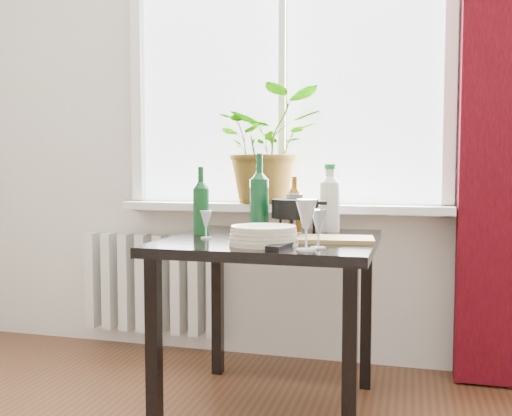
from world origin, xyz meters
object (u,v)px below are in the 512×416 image
(wineglass_far_right, at_px, (318,229))
(plate_stack, at_px, (264,236))
(wineglass_back_left, at_px, (256,212))
(tv_remote, at_px, (282,246))
(cleaning_bottle, at_px, (330,197))
(wineglass_back_center, at_px, (295,213))
(table, at_px, (272,260))
(potted_plant, at_px, (268,146))
(wineglass_front_left, at_px, (206,224))
(cutting_board, at_px, (335,239))
(fondue_pot, at_px, (295,217))
(wine_bottle_right, at_px, (259,193))
(wineglass_front_right, at_px, (306,224))
(wine_bottle_left, at_px, (201,200))
(radiator, at_px, (152,283))
(bottle_amber, at_px, (294,204))

(wineglass_far_right, relative_size, plate_stack, 0.55)
(wineglass_far_right, xyz_separation_m, wineglass_back_left, (-0.40, 0.62, 0.00))
(tv_remote, bearing_deg, cleaning_bottle, 92.04)
(wineglass_back_center, bearing_deg, table, -113.54)
(potted_plant, relative_size, wineglass_far_right, 4.15)
(wineglass_front_left, bearing_deg, cutting_board, 5.61)
(table, height_order, plate_stack, plate_stack)
(wineglass_far_right, relative_size, tv_remote, 0.81)
(wineglass_back_center, bearing_deg, fondue_pot, -76.36)
(wineglass_front_left, height_order, plate_stack, wineglass_front_left)
(potted_plant, height_order, tv_remote, potted_plant)
(table, xyz_separation_m, wine_bottle_right, (-0.09, 0.15, 0.27))
(wine_bottle_right, height_order, wineglass_front_right, wine_bottle_right)
(plate_stack, distance_m, tv_remote, 0.12)
(wine_bottle_left, bearing_deg, wineglass_back_left, 61.56)
(wine_bottle_left, bearing_deg, wineglass_front_right, -35.10)
(wine_bottle_left, xyz_separation_m, wineglass_front_left, (0.08, -0.14, -0.09))
(wine_bottle_left, height_order, wineglass_front_left, wine_bottle_left)
(wine_bottle_right, height_order, wineglass_back_center, wine_bottle_right)
(wineglass_far_right, bearing_deg, tv_remote, -164.13)
(wine_bottle_left, xyz_separation_m, cleaning_bottle, (0.53, 0.26, 0.01))
(table, relative_size, wineglass_front_right, 4.60)
(fondue_pot, bearing_deg, tv_remote, -96.63)
(wineglass_front_left, xyz_separation_m, tv_remote, (0.36, -0.21, -0.05))
(radiator, distance_m, wineglass_back_center, 1.13)
(table, height_order, cutting_board, cutting_board)
(radiator, relative_size, plate_stack, 3.06)
(cleaning_bottle, bearing_deg, wine_bottle_left, -153.98)
(wine_bottle_right, height_order, bottle_amber, wine_bottle_right)
(wineglass_back_left, relative_size, fondue_pot, 0.65)
(cleaning_bottle, bearing_deg, table, -123.42)
(radiator, xyz_separation_m, wineglass_far_right, (1.09, -0.90, 0.43))
(radiator, xyz_separation_m, bottle_amber, (0.90, -0.39, 0.49))
(tv_remote, bearing_deg, bottle_amber, 106.94)
(wine_bottle_left, bearing_deg, tv_remote, -38.42)
(wineglass_front_left, relative_size, plate_stack, 0.45)
(cutting_board, bearing_deg, wineglass_front_left, -174.39)
(potted_plant, height_order, wineglass_far_right, potted_plant)
(cutting_board, bearing_deg, wine_bottle_right, 151.89)
(cleaning_bottle, height_order, plate_stack, cleaning_bottle)
(plate_stack, bearing_deg, fondue_pot, 80.28)
(potted_plant, relative_size, tv_remote, 3.37)
(table, distance_m, wine_bottle_left, 0.41)
(wine_bottle_left, relative_size, wineglass_far_right, 2.07)
(wine_bottle_right, relative_size, cutting_board, 1.20)
(table, bearing_deg, wineglass_front_right, -58.21)
(wine_bottle_left, distance_m, wineglass_back_left, 0.36)
(potted_plant, distance_m, cleaning_bottle, 0.54)
(wineglass_front_left, bearing_deg, wineglass_back_center, 38.30)
(cutting_board, bearing_deg, wineglass_back_left, 137.32)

